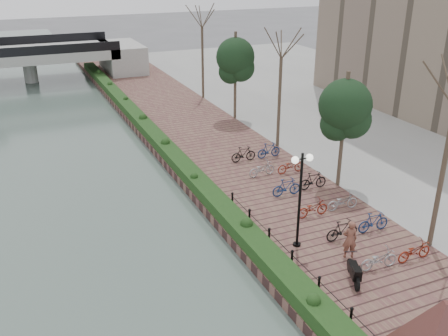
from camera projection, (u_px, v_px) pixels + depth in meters
ground at (300, 330)px, 18.08m from camera, size 220.00×220.00×0.00m
promenade at (215, 150)px, 34.22m from camera, size 8.00×75.00×0.50m
inland_pavement at (399, 122)px, 40.12m from camera, size 24.00×75.00×0.50m
hedge at (157, 138)px, 34.86m from camera, size 1.10×56.00×0.60m
chain_fence at (305, 272)px, 19.95m from camera, size 0.10×14.10×0.70m
lamppost at (301, 180)px, 21.19m from camera, size 1.02×0.32×4.45m
motorcycle at (354, 270)px, 19.80m from camera, size 1.08×1.62×0.97m
pedestrian at (350, 239)px, 21.24m from camera, size 0.74×0.62×1.75m
bicycle_parking at (313, 194)px, 26.23m from camera, size 2.40×14.69×1.00m
street_trees at (306, 114)px, 30.29m from camera, size 3.20×37.12×6.80m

